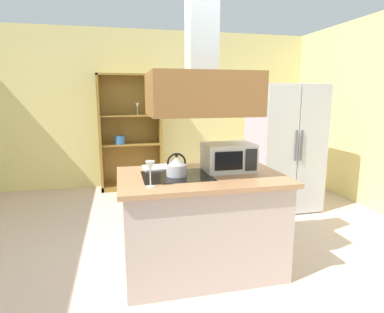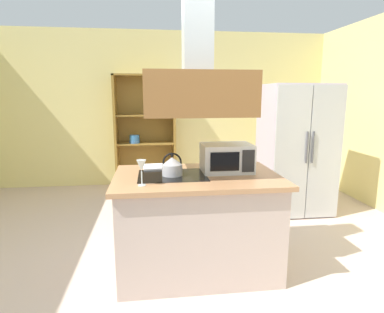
% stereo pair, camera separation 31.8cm
% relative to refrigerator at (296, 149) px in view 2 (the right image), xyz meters
% --- Properties ---
extents(ground_plane, '(7.80, 7.80, 0.00)m').
position_rel_refrigerator_xyz_m(ground_plane, '(-1.74, -1.28, -0.87)').
color(ground_plane, beige).
extents(wall_back, '(6.00, 0.12, 2.70)m').
position_rel_refrigerator_xyz_m(wall_back, '(-1.74, 1.72, 0.48)').
color(wall_back, '#E5D88B').
rests_on(wall_back, ground).
extents(kitchen_island, '(1.47, 0.98, 0.90)m').
position_rel_refrigerator_xyz_m(kitchen_island, '(-1.57, -1.36, -0.42)').
color(kitchen_island, '#C1ABA1').
rests_on(kitchen_island, ground).
extents(range_hood, '(0.90, 0.70, 1.27)m').
position_rel_refrigerator_xyz_m(range_hood, '(-1.57, -1.36, 0.85)').
color(range_hood, brown).
extents(refrigerator, '(0.90, 0.78, 1.75)m').
position_rel_refrigerator_xyz_m(refrigerator, '(0.00, 0.00, 0.00)').
color(refrigerator, '#BFB1C5').
rests_on(refrigerator, ground).
extents(dish_cabinet, '(1.04, 0.40, 1.95)m').
position_rel_refrigerator_xyz_m(dish_cabinet, '(-2.07, 1.51, -0.01)').
color(dish_cabinet, olive).
rests_on(dish_cabinet, ground).
extents(kettle, '(0.18, 0.18, 0.20)m').
position_rel_refrigerator_xyz_m(kettle, '(-1.79, -1.36, 0.11)').
color(kettle, '#B6B8C4').
rests_on(kettle, kitchen_island).
extents(cutting_board, '(0.35, 0.26, 0.02)m').
position_rel_refrigerator_xyz_m(cutting_board, '(-1.88, -1.02, 0.04)').
color(cutting_board, white).
rests_on(cutting_board, kitchen_island).
extents(microwave, '(0.46, 0.35, 0.26)m').
position_rel_refrigerator_xyz_m(microwave, '(-1.28, -1.27, 0.16)').
color(microwave, silver).
rests_on(microwave, kitchen_island).
extents(wine_glass_on_counter, '(0.08, 0.08, 0.21)m').
position_rel_refrigerator_xyz_m(wine_glass_on_counter, '(-2.05, -1.65, 0.18)').
color(wine_glass_on_counter, silver).
rests_on(wine_glass_on_counter, kitchen_island).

